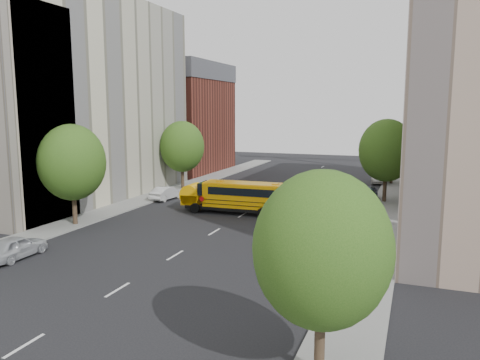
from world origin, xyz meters
The scene contains 19 objects.
ground centered at (0.00, 0.00, 0.00)m, with size 120.00×120.00×0.00m, color black.
sidewalk_left centered at (-11.50, 5.00, 0.06)m, with size 3.00×80.00×0.12m, color slate.
sidewalk_right centered at (11.50, 5.00, 0.06)m, with size 3.00×80.00×0.12m, color slate.
lane_markings centered at (0.00, 10.00, 0.01)m, with size 0.15×64.00×0.01m, color silver.
building_left_cream centered at (-18.00, 6.00, 10.00)m, with size 10.00×26.00×20.00m, color beige.
building_left_redbrick centered at (-18.00, 28.00, 6.50)m, with size 10.00×15.00×13.00m, color maroon.
building_right_far centered at (18.00, 20.00, 9.00)m, with size 10.00×22.00×18.00m, color tan.
building_right_sidewall centered at (18.00, 9.00, 9.00)m, with size 10.10×0.30×18.00m, color brown.
street_tree_1 centered at (-11.00, -4.00, 4.95)m, with size 5.12×5.12×7.90m.
street_tree_2 centered at (-11.00, 14.00, 4.83)m, with size 4.99×4.99×7.71m.
street_tree_3 centered at (11.00, -18.00, 4.45)m, with size 4.61×4.61×7.11m.
street_tree_4 centered at (11.00, 14.00, 5.08)m, with size 5.25×5.25×8.10m.
street_tree_5 centered at (11.00, 26.00, 4.70)m, with size 4.86×4.86×7.51m.
school_bus centered at (-0.37, 4.56, 1.56)m, with size 9.98×2.78×2.79m.
safari_truck centered at (6.25, 6.71, 1.36)m, with size 6.37×3.98×2.58m.
parked_car_0 centered at (-8.80, -11.94, 0.71)m, with size 1.68×4.18×1.42m, color #B9BBC0.
parked_car_1 centered at (-9.60, 7.78, 0.67)m, with size 1.42×4.06×1.34m, color silver.
parked_car_4 centered at (9.40, 14.19, 0.72)m, with size 1.70×4.22×1.44m, color #373D61.
parked_car_5 centered at (9.60, 26.36, 0.75)m, with size 1.59×4.57×1.51m, color #9A9895.
Camera 1 is at (13.73, -32.77, 9.02)m, focal length 35.00 mm.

